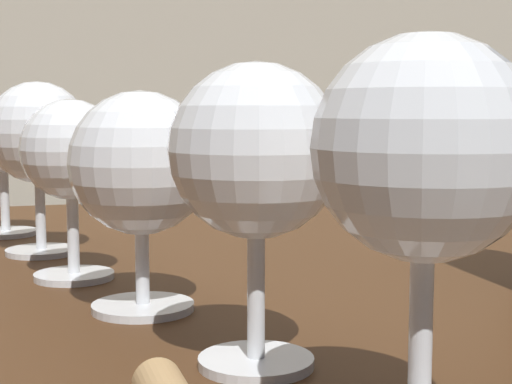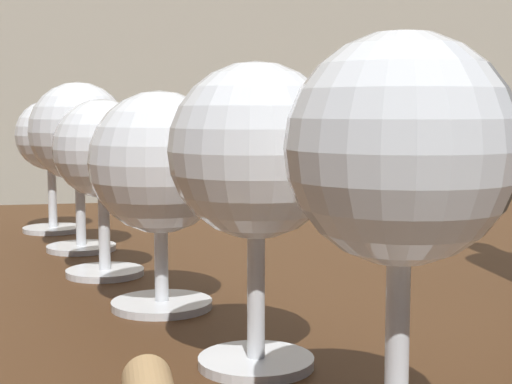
{
  "view_description": "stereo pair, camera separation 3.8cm",
  "coord_description": "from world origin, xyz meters",
  "px_view_note": "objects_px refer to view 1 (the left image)",
  "views": [
    {
      "loc": [
        -0.09,
        -0.61,
        0.88
      ],
      "look_at": [
        0.02,
        -0.24,
        0.84
      ],
      "focal_mm": 54.57,
      "sensor_mm": 36.0,
      "label": 1
    },
    {
      "loc": [
        -0.05,
        -0.62,
        0.88
      ],
      "look_at": [
        0.02,
        -0.24,
        0.84
      ],
      "focal_mm": 54.57,
      "sensor_mm": 36.0,
      "label": 2
    }
  ],
  "objects_px": {
    "wine_glass_pinot": "(256,157)",
    "wine_glass_amber": "(38,136)",
    "wine_glass_cabernet": "(71,155)",
    "wine_glass_empty": "(3,141)",
    "wine_glass_merlot": "(141,167)",
    "wine_glass_rose": "(425,159)"
  },
  "relations": [
    {
      "from": "wine_glass_cabernet",
      "to": "wine_glass_amber",
      "type": "bearing_deg",
      "value": 100.47
    },
    {
      "from": "wine_glass_pinot",
      "to": "wine_glass_merlot",
      "type": "distance_m",
      "value": 0.13
    },
    {
      "from": "wine_glass_rose",
      "to": "wine_glass_pinot",
      "type": "height_order",
      "value": "wine_glass_rose"
    },
    {
      "from": "wine_glass_cabernet",
      "to": "wine_glass_empty",
      "type": "bearing_deg",
      "value": 102.88
    },
    {
      "from": "wine_glass_rose",
      "to": "wine_glass_cabernet",
      "type": "xyz_separation_m",
      "value": [
        -0.11,
        0.34,
        -0.02
      ]
    },
    {
      "from": "wine_glass_merlot",
      "to": "wine_glass_amber",
      "type": "xyz_separation_m",
      "value": [
        -0.06,
        0.22,
        0.01
      ]
    },
    {
      "from": "wine_glass_rose",
      "to": "wine_glass_pinot",
      "type": "distance_m",
      "value": 0.11
    },
    {
      "from": "wine_glass_rose",
      "to": "wine_glass_empty",
      "type": "xyz_separation_m",
      "value": [
        -0.16,
        0.58,
        -0.01
      ]
    },
    {
      "from": "wine_glass_cabernet",
      "to": "wine_glass_pinot",
      "type": "bearing_deg",
      "value": -72.46
    },
    {
      "from": "wine_glass_merlot",
      "to": "wine_glass_empty",
      "type": "bearing_deg",
      "value": 104.65
    },
    {
      "from": "wine_glass_pinot",
      "to": "wine_glass_amber",
      "type": "height_order",
      "value": "wine_glass_amber"
    },
    {
      "from": "wine_glass_rose",
      "to": "wine_glass_amber",
      "type": "bearing_deg",
      "value": 105.53
    },
    {
      "from": "wine_glass_amber",
      "to": "wine_glass_rose",
      "type": "bearing_deg",
      "value": -74.47
    },
    {
      "from": "wine_glass_merlot",
      "to": "wine_glass_amber",
      "type": "height_order",
      "value": "wine_glass_amber"
    },
    {
      "from": "wine_glass_empty",
      "to": "wine_glass_pinot",
      "type": "bearing_deg",
      "value": -74.76
    },
    {
      "from": "wine_glass_pinot",
      "to": "wine_glass_amber",
      "type": "distance_m",
      "value": 0.36
    },
    {
      "from": "wine_glass_cabernet",
      "to": "wine_glass_amber",
      "type": "relative_size",
      "value": 0.89
    },
    {
      "from": "wine_glass_empty",
      "to": "wine_glass_cabernet",
      "type": "bearing_deg",
      "value": -77.12
    },
    {
      "from": "wine_glass_amber",
      "to": "wine_glass_empty",
      "type": "xyz_separation_m",
      "value": [
        -0.03,
        0.12,
        -0.01
      ]
    },
    {
      "from": "wine_glass_rose",
      "to": "wine_glass_cabernet",
      "type": "relative_size",
      "value": 1.15
    },
    {
      "from": "wine_glass_cabernet",
      "to": "wine_glass_empty",
      "type": "xyz_separation_m",
      "value": [
        -0.05,
        0.23,
        0.0
      ]
    },
    {
      "from": "wine_glass_merlot",
      "to": "wine_glass_amber",
      "type": "bearing_deg",
      "value": 104.38
    }
  ]
}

